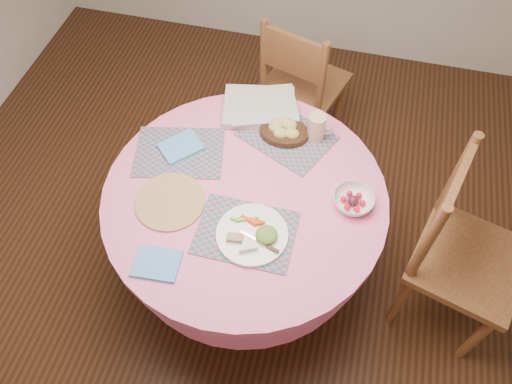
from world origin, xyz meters
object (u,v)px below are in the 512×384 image
wicker_trivet (170,202)px  latte_mug (317,127)px  chair_right (459,250)px  dinner_plate (253,235)px  chair_back (301,83)px  fruit_bowl (353,201)px  dining_table (246,218)px  bread_bowl (284,130)px

wicker_trivet → latte_mug: 0.74m
chair_right → dinner_plate: (-0.88, -0.27, 0.23)m
chair_back → fruit_bowl: (0.39, -0.96, 0.28)m
latte_mug → fruit_bowl: 0.40m
chair_back → wicker_trivet: chair_back is taller
dining_table → fruit_bowl: bearing=7.2°
bread_bowl → latte_mug: size_ratio=1.67×
latte_mug → dining_table: bearing=-121.9°
bread_bowl → fruit_bowl: bread_bowl is taller
chair_back → wicker_trivet: size_ratio=3.15×
bread_bowl → latte_mug: bearing=6.7°
dining_table → dinner_plate: size_ratio=4.22×
dining_table → wicker_trivet: bearing=-157.9°
chair_back → wicker_trivet: 1.22m
wicker_trivet → dining_table: bearing=22.1°
dinner_plate → fruit_bowl: size_ratio=1.35×
chair_back → fruit_bowl: chair_back is taller
dining_table → latte_mug: size_ratio=8.98×
bread_bowl → fruit_bowl: (0.37, -0.31, -0.01)m
chair_back → fruit_bowl: 1.07m
chair_right → bread_bowl: chair_right is taller
dinner_plate → wicker_trivet: bearing=168.3°
wicker_trivet → chair_back: bearing=72.2°
dining_table → bread_bowl: bearing=76.1°
chair_back → latte_mug: 0.73m
chair_right → chair_back: bearing=59.8°
dining_table → chair_right: 0.97m
latte_mug → fruit_bowl: latte_mug is taller
dining_table → bread_bowl: bread_bowl is taller
chair_back → dinner_plate: bearing=108.3°
chair_right → wicker_trivet: bearing=114.8°
wicker_trivet → fruit_bowl: fruit_bowl is taller
dining_table → chair_right: (0.97, 0.07, -0.01)m
chair_right → bread_bowl: 0.96m
latte_mug → fruit_bowl: size_ratio=0.63×
dining_table → chair_back: bearing=86.1°
bread_bowl → dining_table: bearing=-103.9°
dinner_plate → fruit_bowl: bearing=35.0°
chair_back → bread_bowl: 0.71m
chair_back → dinner_plate: chair_back is taller
wicker_trivet → fruit_bowl: (0.76, 0.18, 0.02)m
chair_right → latte_mug: (-0.73, 0.32, 0.28)m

